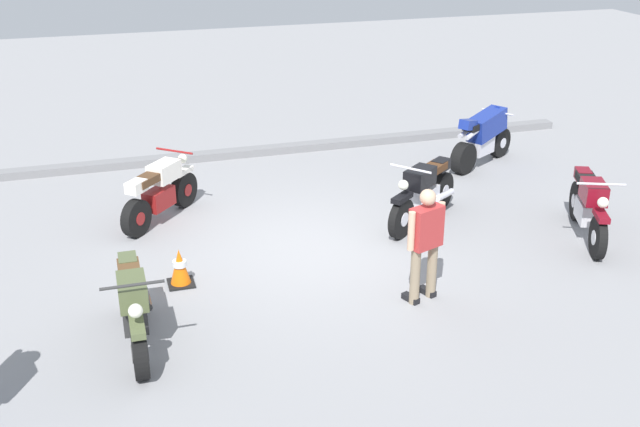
# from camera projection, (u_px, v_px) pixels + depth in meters

# --- Properties ---
(ground_plane) EXTENTS (40.00, 40.00, 0.00)m
(ground_plane) POSITION_uv_depth(u_px,v_px,m) (312.00, 248.00, 11.70)
(ground_plane) COLOR gray
(curb_edge) EXTENTS (14.00, 0.30, 0.15)m
(curb_edge) POSITION_uv_depth(u_px,v_px,m) (249.00, 152.00, 15.72)
(curb_edge) COLOR gray
(curb_edge) RESTS_ON ground
(motorcycle_olive_vintage) EXTENTS (0.70, 1.95, 1.07)m
(motorcycle_olive_vintage) POSITION_uv_depth(u_px,v_px,m) (134.00, 308.00, 9.07)
(motorcycle_olive_vintage) COLOR black
(motorcycle_olive_vintage) RESTS_ON ground
(motorcycle_cream_vintage) EXTENTS (1.39, 1.58, 1.07)m
(motorcycle_cream_vintage) POSITION_uv_depth(u_px,v_px,m) (160.00, 193.00, 12.50)
(motorcycle_cream_vintage) COLOR black
(motorcycle_cream_vintage) RESTS_ON ground
(motorcycle_black_cruiser) EXTENTS (1.70, 1.41, 1.09)m
(motorcycle_black_cruiser) POSITION_uv_depth(u_px,v_px,m) (424.00, 192.00, 12.43)
(motorcycle_black_cruiser) COLOR black
(motorcycle_black_cruiser) RESTS_ON ground
(motorcycle_blue_sportbike) EXTENTS (1.77, 1.17, 1.14)m
(motorcycle_blue_sportbike) POSITION_uv_depth(u_px,v_px,m) (484.00, 136.00, 15.02)
(motorcycle_blue_sportbike) COLOR black
(motorcycle_blue_sportbike) RESTS_ON ground
(motorcycle_maroon_cruiser) EXTENTS (1.00, 1.98, 1.09)m
(motorcycle_maroon_cruiser) POSITION_uv_depth(u_px,v_px,m) (589.00, 206.00, 11.89)
(motorcycle_maroon_cruiser) COLOR black
(motorcycle_maroon_cruiser) RESTS_ON ground
(person_in_red_shirt) EXTENTS (0.61, 0.43, 1.57)m
(person_in_red_shirt) POSITION_uv_depth(u_px,v_px,m) (425.00, 239.00, 9.92)
(person_in_red_shirt) COLOR gray
(person_in_red_shirt) RESTS_ON ground
(traffic_cone) EXTENTS (0.36, 0.36, 0.53)m
(traffic_cone) POSITION_uv_depth(u_px,v_px,m) (180.00, 267.00, 10.55)
(traffic_cone) COLOR black
(traffic_cone) RESTS_ON ground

